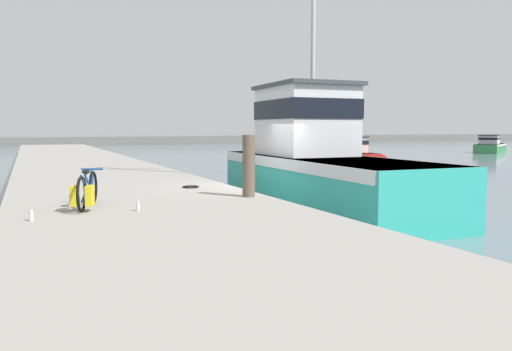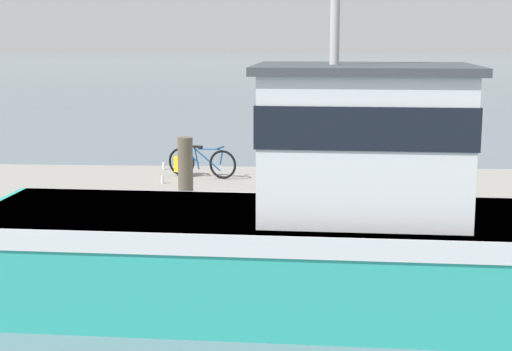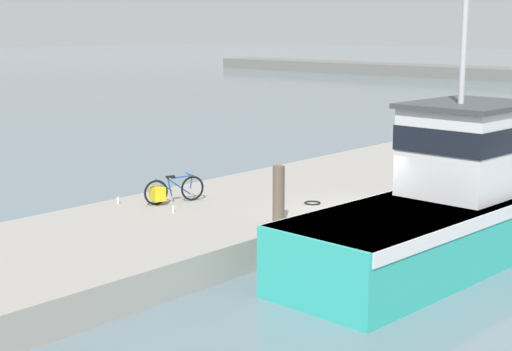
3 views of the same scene
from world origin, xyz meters
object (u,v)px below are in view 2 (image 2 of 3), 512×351
at_px(fishing_boat_main, 322,223).
at_px(water_bottle_by_bike, 164,166).
at_px(water_bottle_on_curb, 162,179).
at_px(mooring_post, 186,174).
at_px(bicycle_touring, 196,163).

relative_size(fishing_boat_main, water_bottle_by_bike, 59.91).
bearing_deg(water_bottle_on_curb, water_bottle_by_bike, -171.10).
bearing_deg(mooring_post, water_bottle_by_bike, -164.99).
height_order(water_bottle_by_bike, water_bottle_on_curb, same).
bearing_deg(bicycle_touring, water_bottle_by_bike, -118.48).
bearing_deg(fishing_boat_main, water_bottle_by_bike, -151.70).
bearing_deg(mooring_post, bicycle_touring, -175.48).
bearing_deg(water_bottle_on_curb, fishing_boat_main, 29.96).
relative_size(bicycle_touring, water_bottle_by_bike, 9.17).
bearing_deg(water_bottle_on_curb, mooring_post, 19.01).
xyz_separation_m(fishing_boat_main, water_bottle_on_curb, (-6.08, -3.50, -0.49)).
relative_size(fishing_boat_main, water_bottle_on_curb, 59.70).
xyz_separation_m(fishing_boat_main, water_bottle_by_bike, (-7.96, -3.80, -0.49)).
distance_m(fishing_boat_main, water_bottle_on_curb, 7.03).
bearing_deg(fishing_boat_main, bicycle_touring, -155.00).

